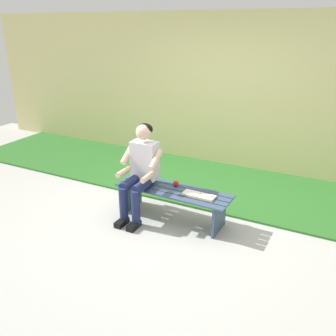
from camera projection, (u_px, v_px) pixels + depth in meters
ground_plane at (69, 241)px, 4.23m from camera, size 10.00×7.00×0.04m
grass_strip at (212, 178)px, 5.88m from camera, size 9.00×2.19×0.03m
brick_wall at (205, 90)px, 6.27m from camera, size 9.50×0.24×2.59m
bench_near at (173, 197)px, 4.55m from camera, size 1.52×0.49×0.42m
person_seated at (140, 169)px, 4.52m from camera, size 0.50×0.69×1.23m
apple at (176, 183)px, 4.60m from camera, size 0.08×0.08×0.08m
book_open at (199, 195)px, 4.34m from camera, size 0.42×0.17×0.02m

